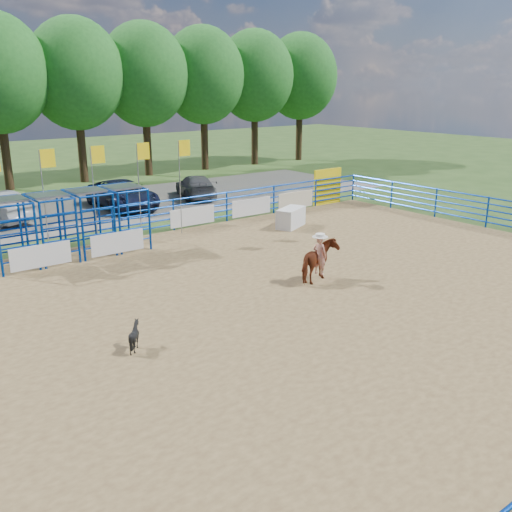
# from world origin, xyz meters

# --- Properties ---
(ground) EXTENTS (120.00, 120.00, 0.00)m
(ground) POSITION_xyz_m (0.00, 0.00, 0.00)
(ground) COLOR #3A5622
(ground) RESTS_ON ground
(arena_dirt) EXTENTS (30.00, 20.00, 0.02)m
(arena_dirt) POSITION_xyz_m (0.00, 0.00, 0.01)
(arena_dirt) COLOR olive
(arena_dirt) RESTS_ON ground
(gravel_strip) EXTENTS (40.00, 10.00, 0.01)m
(gravel_strip) POSITION_xyz_m (0.00, 17.00, 0.01)
(gravel_strip) COLOR slate
(gravel_strip) RESTS_ON ground
(announcer_table) EXTENTS (1.89, 1.44, 0.91)m
(announcer_table) POSITION_xyz_m (7.72, 7.16, 0.48)
(announcer_table) COLOR silver
(announcer_table) RESTS_ON arena_dirt
(horse_and_rider) EXTENTS (1.84, 1.27, 2.36)m
(horse_and_rider) POSITION_xyz_m (3.36, 0.66, 0.85)
(horse_and_rider) COLOR maroon
(horse_and_rider) RESTS_ON arena_dirt
(calf) EXTENTS (0.75, 0.69, 0.72)m
(calf) POSITION_xyz_m (-4.03, -0.30, 0.38)
(calf) COLOR black
(calf) RESTS_ON arena_dirt
(car_c) EXTENTS (2.52, 5.38, 1.49)m
(car_c) POSITION_xyz_m (3.33, 16.16, 0.75)
(car_c) COLOR #151A36
(car_c) RESTS_ON gravel_strip
(car_d) EXTENTS (3.28, 4.89, 1.31)m
(car_d) POSITION_xyz_m (8.15, 16.36, 0.67)
(car_d) COLOR #505153
(car_d) RESTS_ON gravel_strip
(perimeter_fence) EXTENTS (30.10, 20.10, 1.50)m
(perimeter_fence) POSITION_xyz_m (0.00, 0.00, 0.75)
(perimeter_fence) COLOR #07349D
(perimeter_fence) RESTS_ON ground
(chute_assembly) EXTENTS (19.32, 2.41, 4.20)m
(chute_assembly) POSITION_xyz_m (-1.90, 8.84, 1.26)
(chute_assembly) COLOR #07349D
(chute_assembly) RESTS_ON ground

